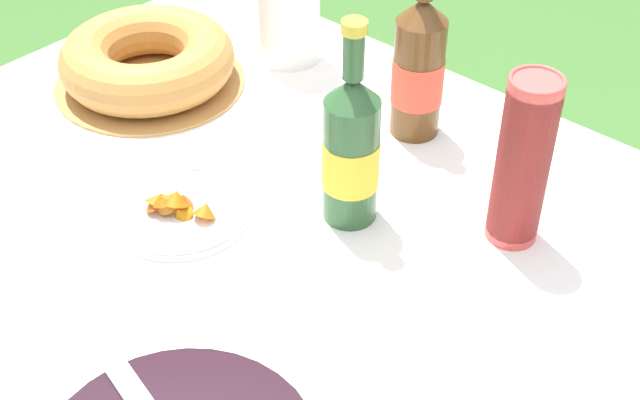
% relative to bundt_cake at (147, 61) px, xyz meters
% --- Properties ---
extents(garden_table, '(1.65, 1.12, 0.67)m').
position_rel_bundt_cake_xyz_m(garden_table, '(0.58, -0.18, -0.11)').
color(garden_table, brown).
rests_on(garden_table, ground_plane).
extents(tablecloth, '(1.66, 1.13, 0.10)m').
position_rel_bundt_cake_xyz_m(tablecloth, '(0.58, -0.18, -0.06)').
color(tablecloth, white).
rests_on(tablecloth, garden_table).
extents(bundt_cake, '(0.33, 0.33, 0.10)m').
position_rel_bundt_cake_xyz_m(bundt_cake, '(0.00, 0.00, 0.00)').
color(bundt_cake, '#B78447').
rests_on(bundt_cake, tablecloth).
extents(cup_stack, '(0.07, 0.07, 0.25)m').
position_rel_bundt_cake_xyz_m(cup_stack, '(0.69, 0.08, 0.08)').
color(cup_stack, '#E04C47').
rests_on(cup_stack, tablecloth).
extents(cider_bottle_green, '(0.08, 0.08, 0.31)m').
position_rel_bundt_cake_xyz_m(cider_bottle_green, '(0.49, -0.04, 0.07)').
color(cider_bottle_green, '#2D562D').
rests_on(cider_bottle_green, tablecloth).
extents(cider_bottle_amber, '(0.08, 0.08, 0.31)m').
position_rel_bundt_cake_xyz_m(cider_bottle_amber, '(0.43, 0.19, 0.07)').
color(cider_bottle_amber, brown).
rests_on(cider_bottle_amber, tablecloth).
extents(snack_plate_far, '(0.20, 0.20, 0.05)m').
position_rel_bundt_cake_xyz_m(snack_plate_far, '(0.31, -0.20, -0.03)').
color(snack_plate_far, white).
rests_on(snack_plate_far, tablecloth).
extents(paper_towel_roll, '(0.11, 0.11, 0.22)m').
position_rel_bundt_cake_xyz_m(paper_towel_roll, '(0.12, 0.23, 0.06)').
color(paper_towel_roll, white).
rests_on(paper_towel_roll, tablecloth).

